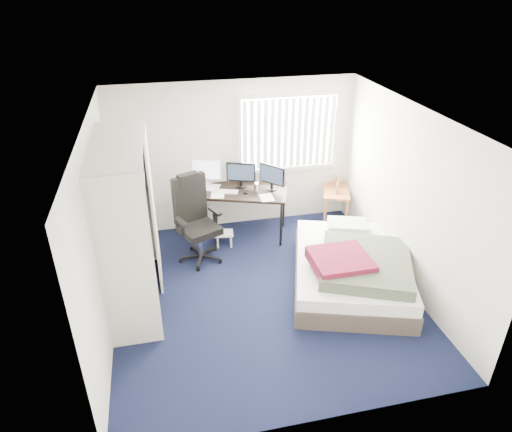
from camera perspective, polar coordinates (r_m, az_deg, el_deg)
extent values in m
plane|color=black|center=(6.45, 0.98, -9.63)|extent=(4.20, 4.20, 0.00)
plane|color=silver|center=(7.64, -2.66, 7.49)|extent=(4.00, 0.00, 4.00)
plane|color=silver|center=(4.11, 8.18, -13.39)|extent=(4.00, 0.00, 4.00)
plane|color=silver|center=(5.69, -18.91, -1.89)|extent=(0.00, 4.20, 4.20)
plane|color=silver|center=(6.49, 18.52, 2.03)|extent=(0.00, 4.20, 4.20)
plane|color=white|center=(5.29, 1.21, 12.24)|extent=(4.20, 4.20, 0.00)
cube|color=white|center=(7.70, 4.02, 10.38)|extent=(1.60, 0.02, 1.20)
cube|color=beige|center=(7.50, 4.25, 14.89)|extent=(1.72, 0.06, 0.06)
cube|color=beige|center=(7.89, 3.93, 5.96)|extent=(1.72, 0.06, 0.06)
cube|color=white|center=(7.65, 4.15, 10.25)|extent=(1.60, 0.04, 1.16)
cube|color=beige|center=(5.22, -15.86, -6.23)|extent=(0.60, 0.04, 2.20)
cube|color=beige|center=(6.79, -15.50, 2.27)|extent=(0.60, 0.04, 2.20)
cube|color=beige|center=(5.55, -17.13, 8.49)|extent=(0.60, 1.80, 0.04)
cube|color=beige|center=(5.68, -16.59, 4.90)|extent=(0.56, 1.74, 0.03)
cylinder|color=silver|center=(5.72, -16.43, 3.80)|extent=(0.03, 1.72, 0.03)
cube|color=#26262B|center=(5.83, -15.87, -0.62)|extent=(0.38, 1.10, 0.90)
cube|color=beige|center=(6.37, -12.72, 0.84)|extent=(0.03, 0.90, 2.20)
cube|color=white|center=(5.21, -16.97, 4.34)|extent=(0.38, 0.30, 0.24)
cube|color=gray|center=(5.68, -16.75, 6.25)|extent=(0.34, 0.28, 0.22)
cube|color=black|center=(7.48, -2.41, 3.17)|extent=(1.80, 1.27, 0.04)
cylinder|color=black|center=(7.53, -8.45, -0.40)|extent=(0.04, 0.04, 0.77)
cylinder|color=black|center=(8.08, -7.33, 1.79)|extent=(0.04, 0.04, 0.77)
cylinder|color=black|center=(7.30, 3.15, -1.08)|extent=(0.04, 0.04, 0.77)
cylinder|color=black|center=(7.87, 3.48, 1.22)|extent=(0.04, 0.04, 0.77)
cube|color=white|center=(7.57, -6.25, 5.83)|extent=(0.48, 0.19, 0.36)
cube|color=white|center=(7.57, -6.25, 5.83)|extent=(0.43, 0.16, 0.31)
cube|color=black|center=(7.47, -1.89, 5.52)|extent=(0.46, 0.19, 0.32)
cube|color=#1E2838|center=(7.47, -1.89, 5.52)|extent=(0.41, 0.15, 0.27)
cube|color=black|center=(7.38, 2.03, 5.20)|extent=(0.46, 0.19, 0.32)
cube|color=#1E2838|center=(7.38, 2.03, 5.20)|extent=(0.41, 0.15, 0.27)
cube|color=white|center=(7.39, -3.81, 3.07)|extent=(0.42, 0.27, 0.02)
cube|color=black|center=(7.34, -1.29, 2.97)|extent=(0.09, 0.11, 0.02)
cylinder|color=silver|center=(7.34, 0.04, 3.57)|extent=(0.08, 0.08, 0.16)
cube|color=white|center=(7.47, -2.42, 3.32)|extent=(0.38, 0.36, 0.00)
cube|color=black|center=(7.17, -6.87, -4.89)|extent=(0.84, 0.84, 0.13)
cylinder|color=silver|center=(7.05, -6.98, -3.38)|extent=(0.06, 0.06, 0.42)
cube|color=black|center=(6.92, -7.09, -1.67)|extent=(0.70, 0.70, 0.11)
cube|color=black|center=(6.92, -8.31, 2.18)|extent=(0.53, 0.31, 0.74)
cube|color=black|center=(6.78, -8.49, 4.59)|extent=(0.34, 0.24, 0.17)
cube|color=black|center=(6.70, -9.32, -0.74)|extent=(0.19, 0.30, 0.04)
cube|color=black|center=(6.94, -5.16, 0.61)|extent=(0.19, 0.30, 0.04)
cube|color=white|center=(7.39, -4.03, -2.17)|extent=(0.32, 0.27, 0.03)
cylinder|color=white|center=(7.38, -4.81, -3.29)|extent=(0.03, 0.03, 0.21)
cylinder|color=white|center=(7.52, -4.83, -2.67)|extent=(0.03, 0.03, 0.21)
cylinder|color=white|center=(7.38, -3.15, -3.21)|extent=(0.03, 0.03, 0.21)
cylinder|color=white|center=(7.52, -3.20, -2.60)|extent=(0.03, 0.03, 0.21)
cube|color=brown|center=(8.14, 9.99, 3.34)|extent=(0.71, 0.97, 0.04)
cube|color=brown|center=(7.91, 8.61, 0.23)|extent=(0.05, 0.05, 0.56)
cube|color=brown|center=(8.62, 8.55, 2.71)|extent=(0.05, 0.05, 0.56)
cube|color=brown|center=(7.93, 11.20, 0.08)|extent=(0.05, 0.05, 0.56)
cube|color=brown|center=(8.64, 10.92, 2.57)|extent=(0.05, 0.05, 0.56)
cube|color=brown|center=(7.92, 10.10, 3.47)|extent=(0.07, 0.14, 0.18)
cube|color=brown|center=(8.22, 10.03, 4.42)|extent=(0.07, 0.14, 0.18)
cube|color=#41362F|center=(6.69, 11.63, -7.29)|extent=(2.10, 2.44, 0.27)
cube|color=white|center=(6.57, 11.81, -5.75)|extent=(2.05, 2.39, 0.19)
cube|color=silver|center=(7.12, 11.36, -1.28)|extent=(0.69, 0.56, 0.14)
cube|color=#3A4231|center=(6.29, 13.53, -5.81)|extent=(1.58, 1.64, 0.18)
cube|color=#5B0F20|center=(6.12, 10.49, -5.61)|extent=(0.75, 0.70, 0.16)
cube|color=tan|center=(5.95, -14.10, -12.69)|extent=(0.47, 0.42, 0.29)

